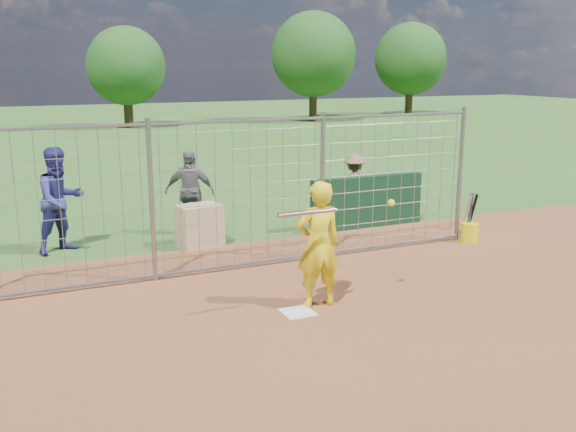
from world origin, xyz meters
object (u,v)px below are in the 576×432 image
bystander_b (190,192)px  bucket_with_bats (469,230)px  equipment_bin (200,226)px  bystander_c (354,185)px  batter (318,245)px  bystander_a (60,200)px

bystander_b → bucket_with_bats: bearing=-0.1°
bystander_b → equipment_bin: bystander_b is taller
bystander_c → bucket_with_bats: 3.09m
bystander_b → equipment_bin: size_ratio=2.18×
batter → bucket_with_bats: (4.24, 1.82, -0.67)m
bystander_a → bystander_b: 2.50m
batter → bystander_a: (-3.05, 4.40, 0.06)m
batter → bystander_a: size_ratio=0.94×
equipment_bin → bucket_with_bats: size_ratio=0.82×
bystander_a → equipment_bin: bearing=-41.7°
bystander_b → batter: bearing=-52.9°
batter → bystander_c: (3.32, 4.74, -0.20)m
batter → bucket_with_bats: batter is taller
bystander_b → bystander_c: bearing=32.0°
bystander_a → bystander_b: bearing=-20.7°
batter → bystander_a: bystander_a is taller
batter → equipment_bin: size_ratio=2.29×
bystander_a → equipment_bin: (2.41, -0.68, -0.57)m
bystander_a → bystander_b: size_ratio=1.11×
bystander_c → bucket_with_bats: (0.91, -2.92, -0.46)m
equipment_bin → batter: bearing=-88.3°
bucket_with_bats → equipment_bin: bearing=158.8°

